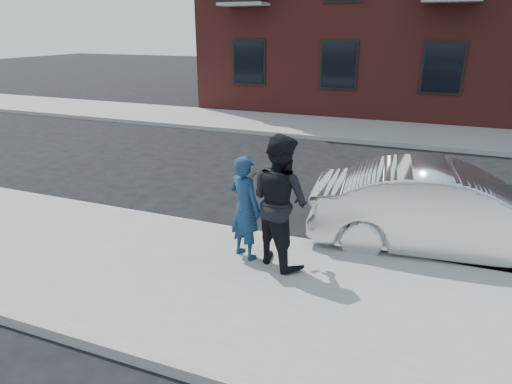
% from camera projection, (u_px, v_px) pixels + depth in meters
% --- Properties ---
extents(ground, '(100.00, 100.00, 0.00)m').
position_uv_depth(ground, '(398.00, 320.00, 5.94)').
color(ground, black).
rests_on(ground, ground).
extents(near_sidewalk, '(50.00, 3.50, 0.15)m').
position_uv_depth(near_sidewalk, '(396.00, 326.00, 5.70)').
color(near_sidewalk, gray).
rests_on(near_sidewalk, ground).
extents(near_curb, '(50.00, 0.10, 0.15)m').
position_uv_depth(near_curb, '(408.00, 261.00, 7.27)').
color(near_curb, '#999691').
rests_on(near_curb, ground).
extents(far_sidewalk, '(50.00, 3.50, 0.15)m').
position_uv_depth(far_sidewalk, '(430.00, 135.00, 15.74)').
color(far_sidewalk, gray).
rests_on(far_sidewalk, ground).
extents(far_curb, '(50.00, 0.10, 0.15)m').
position_uv_depth(far_curb, '(428.00, 147.00, 14.17)').
color(far_curb, '#999691').
rests_on(far_curb, ground).
extents(silver_sedan, '(4.65, 2.06, 1.48)m').
position_uv_depth(silver_sedan, '(449.00, 211.00, 7.52)').
color(silver_sedan, silver).
rests_on(silver_sedan, ground).
extents(man_hoodie, '(0.71, 0.61, 1.65)m').
position_uv_depth(man_hoodie, '(245.00, 208.00, 7.02)').
color(man_hoodie, navy).
rests_on(man_hoodie, near_sidewalk).
extents(man_peacoat, '(1.24, 1.16, 2.02)m').
position_uv_depth(man_peacoat, '(280.00, 201.00, 6.78)').
color(man_peacoat, black).
rests_on(man_peacoat, near_sidewalk).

